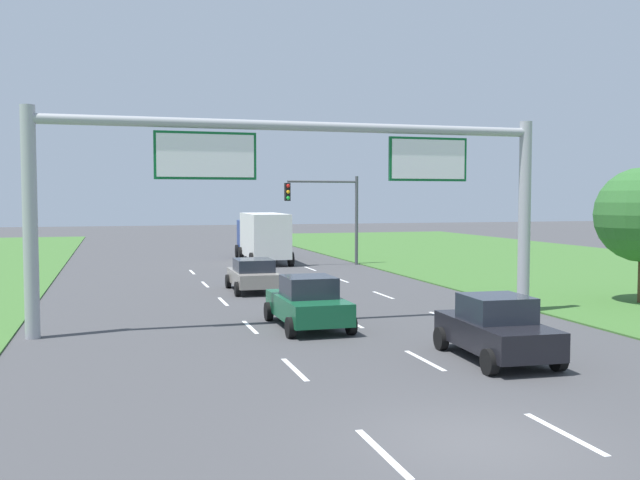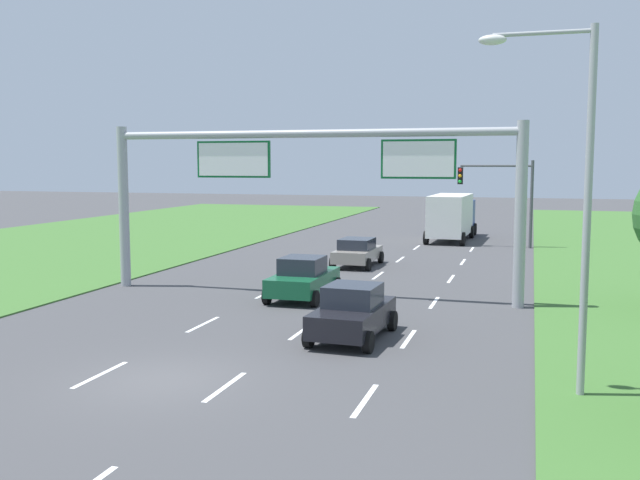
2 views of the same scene
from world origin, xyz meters
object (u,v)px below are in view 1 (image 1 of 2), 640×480
traffic_light_mast (327,204)px  box_truck (262,236)px  car_mid_lane (308,303)px  sign_gantry (305,178)px  car_near_red (253,275)px  car_lead_silver (496,329)px

traffic_light_mast → box_truck: bearing=133.9°
car_mid_lane → traffic_light_mast: bearing=71.6°
traffic_light_mast → car_mid_lane: bearing=-108.4°
car_mid_lane → traffic_light_mast: (6.77, 20.31, 3.05)m
car_mid_lane → box_truck: (3.36, 23.87, 0.93)m
box_truck → sign_gantry: sign_gantry is taller
box_truck → sign_gantry: bearing=-96.0°
box_truck → car_near_red: bearing=-101.1°
car_near_red → sign_gantry: sign_gantry is taller
car_lead_silver → car_mid_lane: car_lead_silver is taller
box_truck → sign_gantry: (-3.31, -23.32, 3.14)m
sign_gantry → car_near_red: bearing=90.4°
car_mid_lane → box_truck: box_truck is taller
car_near_red → car_mid_lane: car_mid_lane is taller
box_truck → traffic_light_mast: bearing=-44.1°
car_lead_silver → box_truck: size_ratio=0.48×
car_lead_silver → car_mid_lane: size_ratio=0.96×
box_truck → traffic_light_mast: traffic_light_mast is taller
car_mid_lane → sign_gantry: 4.11m
car_lead_silver → traffic_light_mast: 26.56m
car_lead_silver → box_truck: (-0.15, 29.74, 0.92)m
traffic_light_mast → car_lead_silver: bearing=-97.1°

